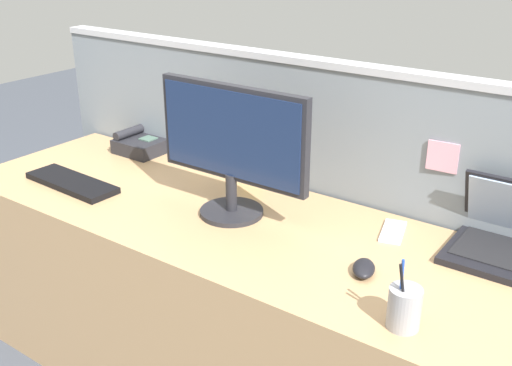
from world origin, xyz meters
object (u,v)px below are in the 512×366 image
at_px(computer_mouse_right_hand, 364,268).
at_px(pen_cup, 404,308).
at_px(cell_phone_white_slab, 393,231).
at_px(desk_phone, 140,145).
at_px(keyboard_main, 72,183).
at_px(desktop_monitor, 232,143).

relative_size(computer_mouse_right_hand, pen_cup, 0.56).
bearing_deg(pen_cup, cell_phone_white_slab, 116.34).
bearing_deg(desk_phone, cell_phone_white_slab, -3.11).
xyz_separation_m(desk_phone, pen_cup, (1.37, -0.49, 0.02)).
height_order(desk_phone, keyboard_main, desk_phone).
bearing_deg(keyboard_main, pen_cup, -1.83).
distance_m(desk_phone, pen_cup, 1.45).
relative_size(desk_phone, cell_phone_white_slab, 1.27).
bearing_deg(desk_phone, desktop_monitor, -19.56).
xyz_separation_m(desktop_monitor, pen_cup, (0.70, -0.25, -0.19)).
relative_size(desktop_monitor, cell_phone_white_slab, 3.65).
xyz_separation_m(desk_phone, keyboard_main, (0.05, -0.40, -0.02)).
bearing_deg(desk_phone, keyboard_main, -82.14).
bearing_deg(desk_phone, pen_cup, -19.82).
bearing_deg(pen_cup, desktop_monitor, 159.94).
relative_size(desktop_monitor, computer_mouse_right_hand, 5.45).
height_order(desktop_monitor, pen_cup, desktop_monitor).
height_order(desktop_monitor, cell_phone_white_slab, desktop_monitor).
distance_m(desk_phone, keyboard_main, 0.40).
height_order(desktop_monitor, computer_mouse_right_hand, desktop_monitor).
bearing_deg(pen_cup, desk_phone, 160.18).
relative_size(computer_mouse_right_hand, cell_phone_white_slab, 0.67).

